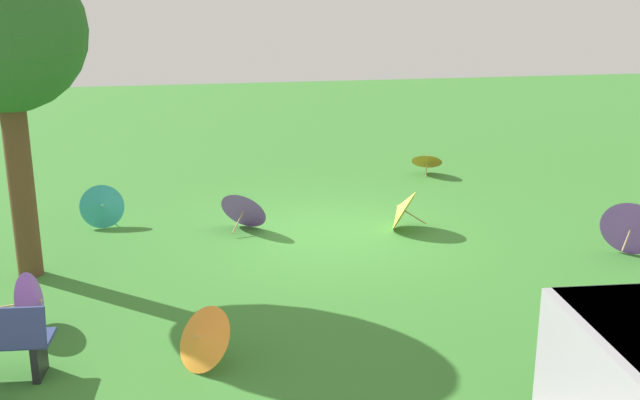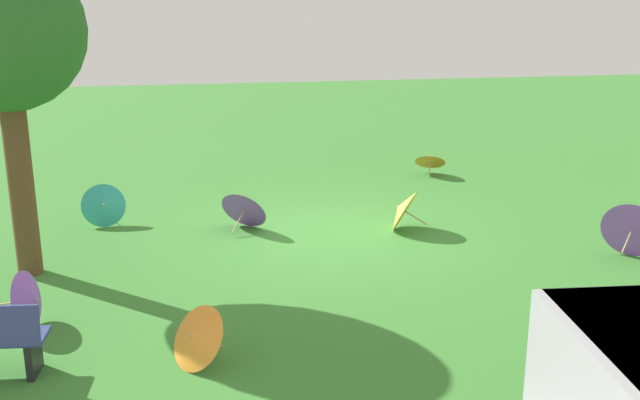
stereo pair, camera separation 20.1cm
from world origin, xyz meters
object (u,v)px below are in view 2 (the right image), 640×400
at_px(parasol_orange_2, 430,159).
at_px(parasol_purple_1, 245,208).
at_px(parasol_purple_0, 633,227).
at_px(parasol_orange_0, 194,337).
at_px(parasol_yellow_0, 401,209).
at_px(parasol_purple_2, 32,300).
at_px(parasol_teal_0, 104,205).
at_px(shade_tree, 4,35).

bearing_deg(parasol_orange_2, parasol_purple_1, 36.07).
bearing_deg(parasol_purple_1, parasol_orange_2, -143.93).
relative_size(parasol_purple_0, parasol_purple_1, 1.03).
bearing_deg(parasol_purple_0, parasol_purple_1, -21.92).
relative_size(parasol_orange_0, parasol_purple_1, 0.94).
distance_m(parasol_orange_0, parasol_purple_1, 4.92).
distance_m(parasol_yellow_0, parasol_purple_2, 6.33).
bearing_deg(parasol_purple_0, parasol_teal_0, -19.67).
height_order(parasol_purple_0, parasol_purple_1, parasol_purple_0).
height_order(parasol_orange_2, parasol_purple_2, parasol_purple_2).
bearing_deg(parasol_purple_2, parasol_purple_1, -129.52).
height_order(parasol_orange_0, parasol_yellow_0, parasol_yellow_0).
bearing_deg(parasol_orange_0, parasol_purple_0, -160.16).
xyz_separation_m(parasol_orange_2, parasol_purple_2, (7.25, 6.69, 0.03)).
relative_size(shade_tree, parasol_purple_0, 4.52).
xyz_separation_m(parasol_orange_0, parasol_purple_1, (-0.92, -4.83, 0.03)).
distance_m(parasol_yellow_0, parasol_teal_0, 5.24).
xyz_separation_m(parasol_purple_0, parasol_purple_2, (8.80, 1.15, -0.09)).
xyz_separation_m(shade_tree, parasol_purple_1, (-3.31, -1.55, -3.10)).
bearing_deg(parasol_teal_0, parasol_orange_2, -159.39).
bearing_deg(parasol_purple_1, shade_tree, 25.03).
xyz_separation_m(parasol_orange_0, parasol_yellow_0, (-3.59, -4.32, 0.03)).
height_order(parasol_purple_1, parasol_yellow_0, parasol_yellow_0).
distance_m(shade_tree, parasol_purple_0, 9.72).
height_order(parasol_orange_0, parasol_teal_0, parasol_teal_0).
height_order(parasol_orange_0, parasol_purple_2, parasol_purple_2).
bearing_deg(parasol_yellow_0, shade_tree, 9.79).
distance_m(shade_tree, parasol_orange_2, 9.52).
distance_m(parasol_purple_1, parasol_teal_0, 2.53).
height_order(parasol_yellow_0, parasol_orange_2, parasol_yellow_0).
bearing_deg(parasol_purple_2, parasol_yellow_0, -151.66).
bearing_deg(shade_tree, parasol_purple_0, 174.88).
xyz_separation_m(parasol_purple_0, parasol_purple_1, (5.90, -2.37, -0.09)).
relative_size(shade_tree, parasol_teal_0, 5.60).
relative_size(parasol_purple_1, parasol_orange_2, 1.17).
bearing_deg(parasol_yellow_0, parasol_teal_0, -12.40).
bearing_deg(parasol_purple_0, parasol_orange_0, 19.84).
relative_size(parasol_orange_2, parasol_teal_0, 1.03).
relative_size(parasol_purple_0, parasol_orange_0, 1.10).
bearing_deg(parasol_purple_1, parasol_yellow_0, 169.08).
bearing_deg(parasol_yellow_0, parasol_orange_2, -114.52).
relative_size(parasol_purple_0, parasol_yellow_0, 1.10).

